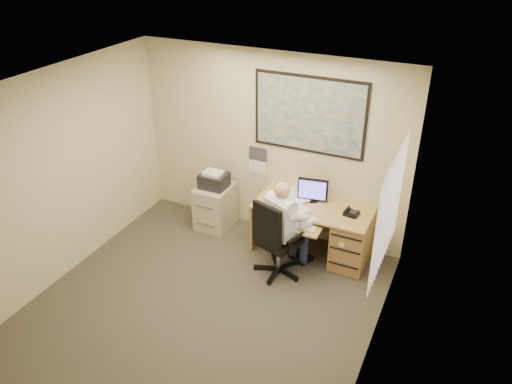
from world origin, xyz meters
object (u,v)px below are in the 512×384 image
at_px(filing_cabinet, 215,203).
at_px(person, 280,228).
at_px(desk, 335,230).
at_px(office_chair, 279,253).

distance_m(filing_cabinet, person, 1.49).
height_order(desk, filing_cabinet, desk).
xyz_separation_m(filing_cabinet, office_chair, (1.34, -0.70, -0.07)).
distance_m(desk, office_chair, 0.88).
bearing_deg(person, filing_cabinet, 179.65).
xyz_separation_m(desk, person, (-0.57, -0.60, 0.23)).
distance_m(office_chair, person, 0.35).
xyz_separation_m(desk, filing_cabinet, (-1.89, 0.02, -0.04)).
height_order(filing_cabinet, office_chair, office_chair).
bearing_deg(person, desk, 71.38).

